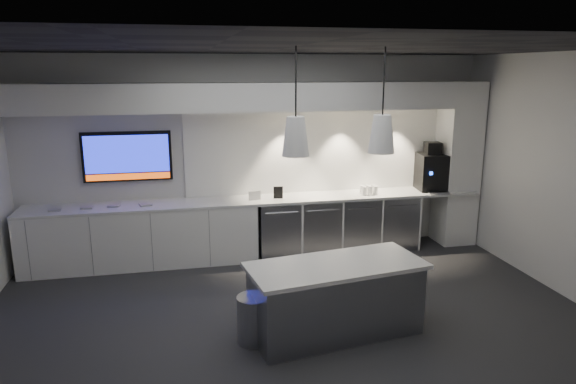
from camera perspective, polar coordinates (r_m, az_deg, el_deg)
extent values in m
plane|color=#2B2B2E|center=(5.99, 0.49, -14.24)|extent=(7.00, 7.00, 0.00)
plane|color=black|center=(5.30, 0.55, 15.80)|extent=(7.00, 7.00, 0.00)
plane|color=silver|center=(7.86, -3.43, 4.08)|extent=(7.00, 0.00, 7.00)
plane|color=silver|center=(3.18, 10.45, -10.67)|extent=(7.00, 0.00, 7.00)
cube|color=silver|center=(7.68, -3.00, -0.88)|extent=(6.80, 0.65, 0.04)
cube|color=white|center=(7.74, -15.90, -4.75)|extent=(3.30, 0.63, 0.86)
cube|color=gray|center=(7.84, -1.15, -4.01)|extent=(0.60, 0.61, 0.85)
cube|color=gray|center=(7.98, 3.31, -3.72)|extent=(0.60, 0.61, 0.85)
cube|color=gray|center=(8.16, 7.59, -3.42)|extent=(0.60, 0.61, 0.85)
cube|color=gray|center=(8.39, 11.66, -3.12)|extent=(0.60, 0.61, 0.85)
cube|color=white|center=(8.10, 5.04, 4.69)|extent=(4.60, 0.03, 1.30)
cube|color=white|center=(7.47, -3.17, 10.53)|extent=(6.90, 0.60, 0.40)
cube|color=white|center=(8.69, 18.30, 2.98)|extent=(0.55, 0.55, 2.60)
cube|color=black|center=(7.76, -17.42, 3.80)|extent=(1.25, 0.06, 0.72)
cube|color=#131CB5|center=(7.72, -17.46, 4.05)|extent=(1.17, 0.00, 0.54)
cube|color=#CC450C|center=(7.77, -17.29, 1.65)|extent=(1.17, 0.00, 0.09)
cube|color=gray|center=(5.64, 5.31, -11.90)|extent=(1.87, 0.98, 0.75)
cube|color=silver|center=(5.48, 5.40, -8.16)|extent=(1.97, 1.08, 0.04)
cylinder|color=gray|center=(5.52, -3.79, -13.90)|extent=(0.36, 0.36, 0.50)
cube|color=black|center=(8.50, 15.62, 2.17)|extent=(0.48, 0.52, 0.57)
cube|color=black|center=(8.43, 15.79, 4.71)|extent=(0.26, 0.26, 0.19)
cube|color=gray|center=(8.33, 16.30, -0.01)|extent=(0.34, 0.24, 0.03)
cube|color=black|center=(7.66, -1.10, -0.05)|extent=(0.14, 0.04, 0.18)
cube|color=silver|center=(7.58, -3.73, -0.38)|extent=(0.18, 0.05, 0.14)
cube|color=#9B9B9B|center=(7.72, -24.49, -1.79)|extent=(0.18, 0.18, 0.02)
cube|color=#9B9B9B|center=(7.67, -21.43, -1.59)|extent=(0.16, 0.16, 0.02)
cube|color=#9B9B9B|center=(7.64, -18.77, -1.43)|extent=(0.17, 0.17, 0.02)
cube|color=#9B9B9B|center=(7.56, -15.56, -1.35)|extent=(0.20, 0.20, 0.02)
cone|color=white|center=(5.02, 0.86, 6.20)|extent=(0.27, 0.27, 0.38)
cylinder|color=black|center=(4.98, 0.88, 12.40)|extent=(0.02, 0.02, 0.70)
cone|color=white|center=(5.29, 10.37, 6.36)|extent=(0.27, 0.27, 0.38)
cylinder|color=black|center=(5.25, 10.63, 12.24)|extent=(0.02, 0.02, 0.70)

